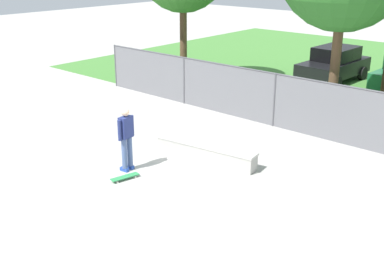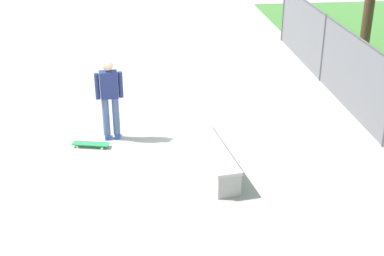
{
  "view_description": "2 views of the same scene",
  "coord_description": "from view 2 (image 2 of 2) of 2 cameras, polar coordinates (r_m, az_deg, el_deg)",
  "views": [
    {
      "loc": [
        8.3,
        -8.71,
        5.63
      ],
      "look_at": [
        -0.01,
        0.79,
        1.1
      ],
      "focal_mm": 44.43,
      "sensor_mm": 36.0,
      "label": 1
    },
    {
      "loc": [
        10.04,
        -0.16,
        5.36
      ],
      "look_at": [
        0.47,
        0.91,
        0.88
      ],
      "focal_mm": 50.77,
      "sensor_mm": 36.0,
      "label": 2
    }
  ],
  "objects": [
    {
      "name": "skateboarder",
      "position": [
        11.96,
        -8.65,
        3.31
      ],
      "size": [
        0.3,
        0.6,
        1.82
      ],
      "color": "#2647A5",
      "rests_on": "ground"
    },
    {
      "name": "ground_plane",
      "position": [
        11.38,
        -4.81,
        -3.24
      ],
      "size": [
        80.0,
        80.0,
        0.0
      ],
      "primitive_type": "plane",
      "color": "#ADAAA3"
    },
    {
      "name": "concrete_ledge",
      "position": [
        11.24,
        1.51,
        -2.05
      ],
      "size": [
        3.25,
        0.92,
        0.51
      ],
      "color": "#A8A59E",
      "rests_on": "ground"
    },
    {
      "name": "skateboard",
      "position": [
        12.0,
        -10.61,
        -1.67
      ],
      "size": [
        0.37,
        0.82,
        0.09
      ],
      "color": "#2D8C4C",
      "rests_on": "ground"
    }
  ]
}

